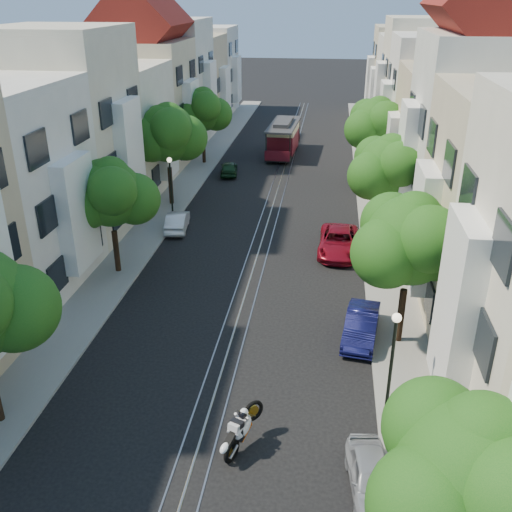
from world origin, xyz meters
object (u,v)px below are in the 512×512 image
(tree_e_b, at_px, (411,242))
(parked_car_e_far, at_px, (338,242))
(parked_car_w_mid, at_px, (177,221))
(parked_car_w_far, at_px, (229,168))
(parked_car_e_mid, at_px, (361,326))
(tree_e_c, at_px, (389,169))
(lamp_west, at_px, (171,179))
(tree_e_d, at_px, (377,125))
(tree_w_b, at_px, (111,195))
(tree_e_a, at_px, (475,479))
(parked_car_e_near, at_px, (371,477))
(sportbike_rider, at_px, (241,428))
(tree_w_c, at_px, (168,134))
(cable_car, at_px, (283,136))
(tree_w_d, at_px, (203,111))
(lamp_east, at_px, (393,350))

(tree_e_b, height_order, parked_car_e_far, tree_e_b)
(parked_car_w_mid, bearing_deg, parked_car_w_far, -102.56)
(parked_car_e_mid, height_order, parked_car_w_mid, parked_car_e_mid)
(tree_e_c, distance_m, lamp_west, 13.82)
(tree_e_d, height_order, tree_w_b, tree_e_d)
(tree_e_a, distance_m, parked_car_e_near, 5.50)
(tree_w_b, bearing_deg, tree_e_c, 22.62)
(sportbike_rider, distance_m, parked_car_e_mid, 8.38)
(tree_e_a, bearing_deg, tree_w_c, 117.22)
(tree_e_d, distance_m, cable_car, 12.26)
(tree_e_d, bearing_deg, lamp_west, -146.50)
(parked_car_e_near, bearing_deg, parked_car_w_mid, 112.77)
(lamp_west, xyz_separation_m, parked_car_w_far, (1.90, 10.81, -2.27))
(tree_e_c, height_order, tree_w_d, same)
(tree_e_d, distance_m, parked_car_w_mid, 17.17)
(parked_car_e_far, bearing_deg, tree_e_b, -72.03)
(lamp_west, distance_m, parked_car_e_mid, 17.69)
(tree_e_c, xyz_separation_m, parked_car_w_mid, (-12.83, 0.42, -4.02))
(parked_car_w_mid, bearing_deg, lamp_east, 118.71)
(tree_w_c, height_order, parked_car_w_far, tree_w_c)
(tree_w_c, height_order, lamp_east, tree_w_c)
(tree_e_b, xyz_separation_m, tree_w_c, (-14.40, 16.00, 0.34))
(tree_e_a, relative_size, parked_car_w_far, 1.86)
(tree_e_d, distance_m, tree_w_d, 15.25)
(tree_e_b, height_order, tree_e_d, tree_e_d)
(tree_e_d, xyz_separation_m, cable_car, (-7.76, 8.97, -3.12))
(tree_e_a, xyz_separation_m, tree_e_d, (0.00, 34.00, 0.47))
(tree_w_b, bearing_deg, sportbike_rider, -54.81)
(lamp_east, relative_size, parked_car_e_far, 0.86)
(tree_e_c, height_order, tree_w_b, tree_e_c)
(tree_w_b, height_order, parked_car_e_near, tree_w_b)
(tree_w_b, height_order, lamp_east, tree_w_b)
(lamp_west, relative_size, parked_car_e_mid, 1.07)
(tree_e_d, height_order, parked_car_w_mid, tree_e_d)
(tree_w_d, relative_size, parked_car_e_mid, 1.68)
(cable_car, relative_size, parked_car_e_mid, 2.01)
(parked_car_w_far, bearing_deg, tree_w_b, 73.99)
(tree_e_a, height_order, lamp_east, tree_e_a)
(lamp_east, distance_m, cable_car, 36.60)
(tree_e_b, relative_size, lamp_west, 1.61)
(tree_w_d, height_order, lamp_east, tree_w_d)
(lamp_east, xyz_separation_m, parked_car_w_mid, (-11.87, 16.40, -2.27))
(tree_e_b, distance_m, cable_car, 32.07)
(tree_e_c, relative_size, lamp_east, 1.57)
(lamp_west, bearing_deg, lamp_east, -55.01)
(tree_w_d, xyz_separation_m, cable_car, (6.64, 3.97, -2.85))
(parked_car_e_near, bearing_deg, tree_e_b, 72.26)
(tree_w_b, xyz_separation_m, parked_car_e_far, (11.76, 4.20, -3.72))
(tree_w_b, distance_m, sportbike_rider, 15.28)
(tree_e_c, relative_size, cable_car, 0.84)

